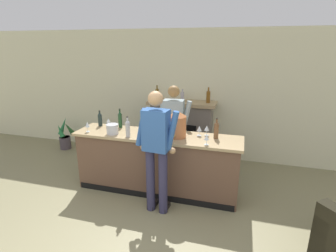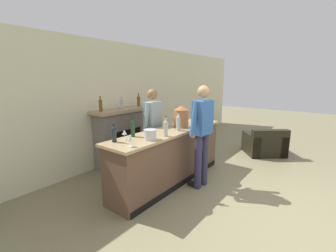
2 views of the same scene
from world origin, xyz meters
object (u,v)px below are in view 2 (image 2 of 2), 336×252
armchair_black (265,145)px  wine_bottle_burgundy_dark (114,134)px  wine_glass_near_bucket (203,119)px  person_bartender (153,127)px  wine_bottle_port_short (166,128)px  copper_dispenser (181,116)px  wine_bottle_rose_blush (178,122)px  wine_bottle_chardonnay_pale (133,128)px  fireplace_stone (122,136)px  wine_glass_back_row (124,133)px  person_customer (202,132)px  wine_glass_front_left (184,118)px  wine_bottle_cabernet_heavy (193,115)px  wine_glass_mid_counter (130,138)px  wine_glass_front_right (185,117)px  ice_bucket_steel (150,135)px

armchair_black → wine_bottle_burgundy_dark: 4.17m
wine_glass_near_bucket → person_bartender: bearing=132.4°
wine_bottle_burgundy_dark → wine_bottle_port_short: 0.84m
copper_dispenser → wine_bottle_rose_blush: size_ratio=1.22×
person_bartender → wine_glass_near_bucket: 1.05m
wine_bottle_chardonnay_pale → wine_bottle_burgundy_dark: bearing=-178.7°
fireplace_stone → wine_glass_back_row: bearing=-129.5°
fireplace_stone → person_customer: (0.09, -2.01, 0.37)m
copper_dispenser → wine_glass_front_left: 0.37m
person_customer → wine_bottle_cabernet_heavy: bearing=40.8°
copper_dispenser → wine_glass_back_row: size_ratio=2.69×
wine_bottle_burgundy_dark → wine_glass_front_left: size_ratio=1.71×
wine_bottle_burgundy_dark → wine_glass_front_left: bearing=-1.7°
wine_bottle_burgundy_dark → wine_bottle_rose_blush: (1.21, -0.33, 0.03)m
wine_glass_mid_counter → wine_bottle_burgundy_dark: bearing=85.9°
wine_glass_mid_counter → wine_bottle_port_short: bearing=-3.3°
wine_bottle_chardonnay_pale → wine_bottle_rose_blush: wine_bottle_rose_blush is taller
wine_glass_front_right → wine_glass_near_bucket: wine_glass_front_right is taller
wine_bottle_rose_blush → wine_glass_front_right: (0.72, 0.32, -0.03)m
wine_bottle_chardonnay_pale → wine_bottle_burgundy_dark: 0.39m
copper_dispenser → ice_bucket_steel: copper_dispenser is taller
wine_bottle_cabernet_heavy → wine_glass_front_right: 0.18m
fireplace_stone → wine_bottle_port_short: 1.81m
person_customer → wine_glass_mid_counter: person_customer is taller
wine_glass_front_right → wine_glass_back_row: bearing=-179.5°
person_bartender → ice_bucket_steel: (-0.86, -0.70, 0.13)m
wine_bottle_port_short → wine_glass_mid_counter: bearing=176.7°
copper_dispenser → wine_glass_mid_counter: (-1.51, -0.16, -0.09)m
fireplace_stone → wine_bottle_port_short: size_ratio=4.81×
armchair_black → person_bartender: (-2.61, 1.57, 0.71)m
wine_bottle_port_short → wine_bottle_rose_blush: wine_bottle_rose_blush is taller
wine_glass_front_left → wine_glass_front_right: bearing=20.6°
person_bartender → armchair_black: bearing=-31.0°
wine_glass_back_row → wine_glass_front_right: bearing=0.5°
fireplace_stone → wine_bottle_cabernet_heavy: fireplace_stone is taller
armchair_black → wine_glass_front_right: 2.46m
wine_bottle_burgundy_dark → wine_glass_front_right: (1.93, -0.01, -0.01)m
wine_bottle_rose_blush → wine_glass_front_right: size_ratio=2.02×
armchair_black → person_customer: size_ratio=0.65×
fireplace_stone → wine_bottle_burgundy_dark: fireplace_stone is taller
wine_bottle_chardonnay_pale → wine_bottle_rose_blush: (0.82, -0.34, 0.01)m
armchair_black → person_customer: 2.72m
wine_bottle_rose_blush → wine_bottle_cabernet_heavy: 0.90m
armchair_black → wine_glass_front_right: size_ratio=7.01×
person_bartender → ice_bucket_steel: bearing=-140.9°
fireplace_stone → wine_bottle_cabernet_heavy: (0.86, -1.35, 0.50)m
copper_dispenser → wine_bottle_rose_blush: copper_dispenser is taller
person_bartender → wine_glass_front_left: person_bartender is taller
ice_bucket_steel → wine_glass_front_left: 1.42m
copper_dispenser → wine_bottle_burgundy_dark: (-1.49, 0.21, -0.09)m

